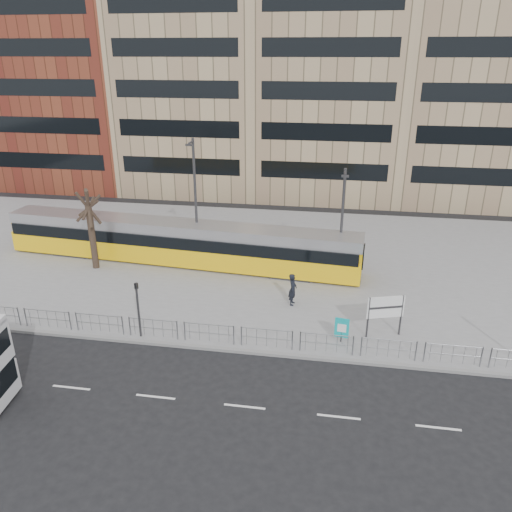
% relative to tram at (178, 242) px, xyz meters
% --- Properties ---
extents(ground, '(120.00, 120.00, 0.00)m').
position_rel_tram_xyz_m(ground, '(5.44, -10.44, -1.66)').
color(ground, black).
rests_on(ground, ground).
extents(plaza, '(64.00, 24.00, 0.15)m').
position_rel_tram_xyz_m(plaza, '(5.44, 1.56, -1.58)').
color(plaza, gray).
rests_on(plaza, ground).
extents(kerb, '(64.00, 0.25, 0.17)m').
position_rel_tram_xyz_m(kerb, '(5.44, -10.39, -1.58)').
color(kerb, gray).
rests_on(kerb, ground).
extents(building_row, '(70.40, 18.40, 31.20)m').
position_rel_tram_xyz_m(building_row, '(6.99, 23.83, 11.26)').
color(building_row, brown).
rests_on(building_row, ground).
extents(pedestrian_barrier, '(32.07, 0.07, 1.10)m').
position_rel_tram_xyz_m(pedestrian_barrier, '(7.44, -9.94, -0.68)').
color(pedestrian_barrier, gray).
rests_on(pedestrian_barrier, plaza).
extents(road_markings, '(62.00, 0.12, 0.01)m').
position_rel_tram_xyz_m(road_markings, '(6.44, -14.44, -1.65)').
color(road_markings, white).
rests_on(road_markings, ground).
extents(tram, '(25.60, 4.56, 3.00)m').
position_rel_tram_xyz_m(tram, '(0.00, 0.00, 0.00)').
color(tram, yellow).
rests_on(tram, plaza).
extents(station_sign, '(1.94, 0.68, 2.31)m').
position_rel_tram_xyz_m(station_sign, '(13.65, -7.82, 0.09)').
color(station_sign, '#2D2D30').
rests_on(station_sign, plaza).
extents(ad_panel, '(0.73, 0.16, 1.38)m').
position_rel_tram_xyz_m(ad_panel, '(11.47, -8.78, -0.71)').
color(ad_panel, '#2D2D30').
rests_on(ad_panel, plaza).
extents(pedestrian, '(0.54, 0.76, 1.96)m').
position_rel_tram_xyz_m(pedestrian, '(8.58, -5.06, -0.53)').
color(pedestrian, black).
rests_on(pedestrian, plaza).
extents(traffic_light_west, '(0.23, 0.25, 3.10)m').
position_rel_tram_xyz_m(traffic_light_west, '(1.01, -9.94, 0.47)').
color(traffic_light_west, '#2D2D30').
rests_on(traffic_light_west, plaza).
extents(lamp_post_west, '(0.45, 1.04, 8.76)m').
position_rel_tram_xyz_m(lamp_post_west, '(1.36, 0.13, 3.25)').
color(lamp_post_west, '#2D2D30').
rests_on(lamp_post_west, plaza).
extents(lamp_post_east, '(0.45, 1.04, 7.22)m').
position_rel_tram_xyz_m(lamp_post_east, '(11.23, -0.29, 2.47)').
color(lamp_post_east, '#2D2D30').
rests_on(lamp_post_east, plaza).
extents(bare_tree, '(4.46, 4.46, 7.85)m').
position_rel_tram_xyz_m(bare_tree, '(-5.44, -1.87, 4.29)').
color(bare_tree, black).
rests_on(bare_tree, plaza).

